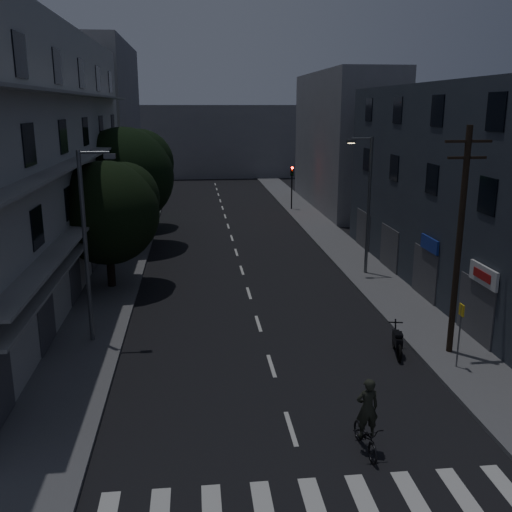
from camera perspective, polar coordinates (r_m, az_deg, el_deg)
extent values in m
plane|color=black|center=(40.03, -2.04, 0.55)|extent=(160.00, 160.00, 0.00)
cube|color=#565659|center=(40.19, -12.77, 0.35)|extent=(3.00, 90.00, 0.15)
cube|color=#565659|center=(41.23, 8.41, 0.92)|extent=(3.00, 90.00, 0.15)
cube|color=beige|center=(15.82, 11.27, -23.85)|extent=(0.50, 3.00, 0.01)
cube|color=beige|center=(16.21, 16.04, -23.11)|extent=(0.50, 3.00, 0.01)
cube|color=beige|center=(16.69, 20.51, -22.27)|extent=(0.50, 3.00, 0.01)
cube|color=beige|center=(18.73, 3.51, -16.83)|extent=(0.15, 2.00, 0.01)
cube|color=beige|center=(22.64, 1.55, -10.91)|extent=(0.15, 2.00, 0.01)
cube|color=beige|center=(26.73, 0.24, -6.77)|extent=(0.15, 2.00, 0.01)
cube|color=beige|center=(30.94, -0.71, -3.73)|extent=(0.15, 2.00, 0.01)
cube|color=beige|center=(35.22, -1.43, -1.43)|extent=(0.15, 2.00, 0.01)
cube|color=beige|center=(39.55, -1.99, 0.38)|extent=(0.15, 2.00, 0.01)
cube|color=beige|center=(43.91, -2.43, 1.82)|extent=(0.15, 2.00, 0.01)
cube|color=beige|center=(48.30, -2.80, 3.01)|extent=(0.15, 2.00, 0.01)
cube|color=beige|center=(52.71, -3.11, 3.99)|extent=(0.15, 2.00, 0.01)
cube|color=beige|center=(57.13, -3.37, 4.83)|extent=(0.15, 2.00, 0.01)
cube|color=beige|center=(61.56, -3.59, 5.54)|extent=(0.15, 2.00, 0.01)
cube|color=beige|center=(66.01, -3.78, 6.16)|extent=(0.15, 2.00, 0.01)
cube|color=beige|center=(70.46, -3.95, 6.70)|extent=(0.15, 2.00, 0.01)
cube|color=beige|center=(74.91, -4.10, 7.17)|extent=(0.15, 2.00, 0.01)
cube|color=#AAAAA5|center=(33.13, -22.61, 8.77)|extent=(6.00, 36.00, 14.00)
cube|color=black|center=(24.79, -20.36, -4.57)|extent=(0.06, 1.60, 1.60)
cube|color=black|center=(30.38, -17.74, -0.87)|extent=(0.06, 1.60, 1.60)
cube|color=black|center=(36.11, -15.94, 1.68)|extent=(0.06, 1.60, 1.60)
cube|color=black|center=(41.91, -14.64, 3.52)|extent=(0.06, 1.60, 1.60)
cube|color=black|center=(47.76, -13.65, 4.91)|extent=(0.06, 1.60, 1.60)
cube|color=black|center=(23.97, -21.04, 2.68)|extent=(0.06, 1.60, 1.60)
cube|color=black|center=(29.72, -18.22, 5.09)|extent=(0.06, 1.60, 1.60)
cube|color=black|center=(35.55, -16.30, 6.70)|extent=(0.06, 1.60, 1.60)
cube|color=black|center=(41.43, -14.93, 7.86)|extent=(0.06, 1.60, 1.60)
cube|color=black|center=(47.34, -13.88, 8.73)|extent=(0.06, 1.60, 1.60)
cube|color=black|center=(23.57, -21.76, 10.30)|extent=(0.06, 1.60, 1.60)
cube|color=black|center=(29.40, -18.72, 11.24)|extent=(0.06, 1.60, 1.60)
cube|color=black|center=(35.28, -16.68, 11.85)|extent=(0.06, 1.60, 1.60)
cube|color=black|center=(41.20, -15.22, 12.28)|extent=(0.06, 1.60, 1.60)
cube|color=black|center=(47.14, -14.13, 12.59)|extent=(0.06, 1.60, 1.60)
cube|color=black|center=(23.60, -22.53, 18.04)|extent=(0.06, 1.60, 1.60)
cube|color=black|center=(29.42, -19.26, 17.46)|extent=(0.06, 1.60, 1.60)
cube|color=black|center=(35.30, -17.08, 17.03)|extent=(0.06, 1.60, 1.60)
cube|color=black|center=(41.21, -15.53, 16.72)|extent=(0.06, 1.60, 1.60)
cube|color=black|center=(47.15, -14.38, 16.47)|extent=(0.06, 1.60, 1.60)
cube|color=gray|center=(32.73, -16.19, 3.93)|extent=(1.00, 32.40, 0.12)
cube|color=gray|center=(32.32, -16.60, 9.51)|extent=(1.00, 32.40, 0.12)
cube|color=gray|center=(32.22, -17.03, 15.18)|extent=(1.00, 32.40, 0.12)
cube|color=gray|center=(32.92, -16.25, 2.39)|extent=(0.80, 32.40, 0.12)
cube|color=#424247|center=(24.98, -20.22, -5.87)|extent=(0.06, 2.40, 2.40)
cube|color=#424247|center=(30.54, -17.63, -1.95)|extent=(0.06, 2.40, 2.40)
cube|color=#424247|center=(36.24, -15.86, 0.75)|extent=(0.06, 2.40, 2.40)
cube|color=#424247|center=(42.02, -14.57, 2.72)|extent=(0.06, 2.40, 2.40)
cube|color=#424247|center=(47.86, -13.59, 4.20)|extent=(0.06, 2.40, 2.40)
cube|color=#2C323B|center=(31.73, 21.78, 5.89)|extent=(6.00, 28.00, 11.00)
cube|color=black|center=(24.97, 22.14, 5.59)|extent=(0.06, 1.40, 1.50)
cube|color=black|center=(29.87, 17.20, 7.35)|extent=(0.06, 1.40, 1.50)
cube|color=black|center=(34.96, 13.65, 8.57)|extent=(0.06, 1.40, 1.50)
cube|color=black|center=(40.15, 11.00, 9.46)|extent=(0.06, 1.40, 1.50)
cube|color=black|center=(24.72, 22.89, 13.15)|extent=(0.06, 1.40, 1.50)
cube|color=black|center=(29.67, 17.69, 13.67)|extent=(0.06, 1.40, 1.50)
cube|color=black|center=(34.78, 13.99, 13.98)|extent=(0.06, 1.40, 1.50)
cube|color=black|center=(40.00, 11.23, 14.17)|extent=(0.06, 1.40, 1.50)
cube|color=#424247|center=(26.10, 21.09, -5.07)|extent=(0.06, 3.00, 2.60)
cube|color=#424247|center=(30.83, 16.50, -1.71)|extent=(0.06, 3.00, 2.60)
cube|color=#424247|center=(35.78, 13.17, 0.75)|extent=(0.06, 3.00, 2.60)
cube|color=#424247|center=(40.87, 10.65, 2.61)|extent=(0.06, 3.00, 2.60)
cube|color=silver|center=(25.15, 21.81, -1.80)|extent=(0.12, 2.20, 0.80)
cube|color=#B21414|center=(25.11, 21.65, -1.81)|extent=(0.02, 1.40, 0.36)
cube|color=navy|center=(29.94, 16.97, 1.14)|extent=(0.12, 2.00, 0.70)
cube|color=slate|center=(62.42, -15.11, 12.58)|extent=(6.00, 20.00, 16.00)
cube|color=slate|center=(57.75, 8.77, 11.28)|extent=(6.00, 20.00, 13.00)
cube|color=slate|center=(83.90, -4.44, 11.40)|extent=(24.00, 8.00, 10.00)
cylinder|color=black|center=(32.22, -14.40, 0.28)|extent=(0.44, 0.44, 3.73)
sphere|color=black|center=(31.76, -14.66, 4.19)|extent=(5.60, 5.60, 5.60)
sphere|color=black|center=(32.22, -13.08, 5.70)|extent=(3.92, 3.92, 3.92)
sphere|color=black|center=(31.25, -16.12, 4.71)|extent=(3.64, 3.64, 3.64)
cylinder|color=black|center=(41.32, -12.77, 4.04)|extent=(0.44, 0.44, 4.50)
sphere|color=black|center=(40.92, -12.99, 7.76)|extent=(6.77, 6.77, 6.77)
sphere|color=black|center=(41.57, -11.52, 9.11)|extent=(4.74, 4.74, 4.74)
sphere|color=black|center=(40.31, -14.34, 8.30)|extent=(4.40, 4.40, 4.40)
cylinder|color=black|center=(48.16, -11.93, 5.07)|extent=(0.44, 0.44, 3.67)
sphere|color=black|center=(47.85, -12.07, 7.67)|extent=(5.48, 5.48, 5.48)
sphere|color=black|center=(48.38, -11.06, 8.61)|extent=(3.84, 3.84, 3.84)
sphere|color=black|center=(47.34, -13.00, 8.05)|extent=(3.56, 3.56, 3.56)
cylinder|color=black|center=(55.50, 3.59, 6.36)|extent=(0.12, 0.12, 3.20)
cube|color=black|center=(55.24, 3.62, 8.46)|extent=(0.28, 0.22, 0.90)
sphere|color=#FF0C05|center=(55.06, 3.66, 8.78)|extent=(0.22, 0.22, 0.22)
sphere|color=#3F330C|center=(55.09, 3.65, 8.47)|extent=(0.22, 0.22, 0.22)
sphere|color=black|center=(55.13, 3.65, 8.16)|extent=(0.22, 0.22, 0.22)
cylinder|color=black|center=(54.49, -10.28, 5.99)|extent=(0.12, 0.12, 3.20)
cube|color=black|center=(54.22, -10.38, 8.13)|extent=(0.28, 0.22, 0.90)
sphere|color=black|center=(54.04, -10.40, 8.46)|extent=(0.22, 0.22, 0.22)
sphere|color=#3F330C|center=(54.07, -10.39, 8.15)|extent=(0.22, 0.22, 0.22)
sphere|color=#0CFF26|center=(54.10, -10.37, 7.83)|extent=(0.22, 0.22, 0.22)
cylinder|color=slate|center=(24.36, -16.66, 0.69)|extent=(0.18, 0.18, 8.00)
cylinder|color=slate|center=(23.65, -15.91, 9.93)|extent=(1.20, 0.10, 0.10)
cube|color=slate|center=(23.57, -14.43, 9.65)|extent=(0.45, 0.25, 0.18)
cube|color=#4C4C4C|center=(23.58, -14.41, 9.41)|extent=(0.35, 0.18, 0.04)
cylinder|color=#525559|center=(33.97, 11.19, 4.87)|extent=(0.18, 0.18, 8.00)
cylinder|color=#525559|center=(33.37, 10.53, 11.48)|extent=(1.20, 0.10, 0.10)
cube|color=#525559|center=(33.21, 9.50, 11.25)|extent=(0.45, 0.25, 0.18)
cube|color=#FFD88C|center=(33.21, 9.50, 11.08)|extent=(0.35, 0.18, 0.04)
cylinder|color=#515358|center=(43.50, -11.81, 6.95)|extent=(0.18, 0.18, 8.00)
cylinder|color=#515358|center=(43.11, -11.27, 12.12)|extent=(1.20, 0.10, 0.10)
cube|color=#515358|center=(43.07, -10.45, 11.96)|extent=(0.45, 0.25, 0.18)
cube|color=#4C4C4C|center=(43.07, -10.44, 11.83)|extent=(0.35, 0.18, 0.04)
cylinder|color=black|center=(23.45, 19.64, 1.17)|extent=(0.24, 0.24, 9.00)
cube|color=black|center=(22.91, 20.48, 10.69)|extent=(1.80, 0.10, 0.10)
cube|color=black|center=(22.95, 20.35, 9.20)|extent=(1.50, 0.10, 0.10)
cylinder|color=#595B60|center=(23.03, 19.65, -7.57)|extent=(0.06, 0.06, 2.50)
cube|color=yellow|center=(22.67, 19.88, -5.11)|extent=(0.05, 0.35, 0.45)
torus|color=black|center=(23.60, 14.13, -9.43)|extent=(0.26, 0.76, 0.75)
torus|color=black|center=(24.76, 13.70, -8.23)|extent=(0.26, 0.76, 0.75)
cube|color=black|center=(24.05, 13.96, -8.07)|extent=(0.50, 1.20, 0.37)
cube|color=black|center=(23.80, 14.06, -7.61)|extent=(0.41, 0.53, 0.11)
cylinder|color=black|center=(24.53, 13.78, -7.25)|extent=(0.16, 0.47, 0.89)
cube|color=black|center=(24.51, 13.79, -6.46)|extent=(0.58, 0.16, 0.04)
imported|color=black|center=(17.73, 10.92, -17.28)|extent=(0.76, 1.87, 0.96)
imported|color=black|center=(17.26, 11.07, -14.69)|extent=(0.70, 0.48, 1.84)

